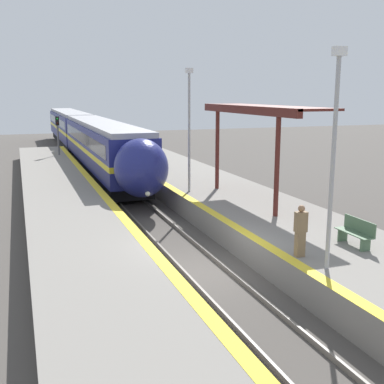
# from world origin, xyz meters

# --- Properties ---
(ground_plane) EXTENTS (120.00, 120.00, 0.00)m
(ground_plane) POSITION_xyz_m (0.00, 0.00, 0.00)
(ground_plane) COLOR #4C4742
(rail_left) EXTENTS (0.08, 90.00, 0.15)m
(rail_left) POSITION_xyz_m (-0.72, 0.00, 0.07)
(rail_left) COLOR slate
(rail_left) RESTS_ON ground_plane
(rail_right) EXTENTS (0.08, 90.00, 0.15)m
(rail_right) POSITION_xyz_m (0.72, 0.00, 0.07)
(rail_right) COLOR slate
(rail_right) RESTS_ON ground_plane
(train) EXTENTS (2.78, 45.29, 3.89)m
(train) POSITION_xyz_m (0.00, 29.70, 2.23)
(train) COLOR black
(train) RESTS_ON ground_plane
(platform_right) EXTENTS (5.02, 64.00, 1.01)m
(platform_right) POSITION_xyz_m (4.14, 0.00, 0.50)
(platform_right) COLOR gray
(platform_right) RESTS_ON ground_plane
(platform_left) EXTENTS (3.89, 64.00, 1.01)m
(platform_left) POSITION_xyz_m (-3.58, 0.00, 0.50)
(platform_left) COLOR gray
(platform_left) RESTS_ON ground_plane
(platform_bench) EXTENTS (0.44, 1.51, 0.89)m
(platform_bench) POSITION_xyz_m (4.53, -1.86, 1.47)
(platform_bench) COLOR #4C6B4C
(platform_bench) RESTS_ON platform_right
(person_waiting) EXTENTS (0.36, 0.22, 1.60)m
(person_waiting) POSITION_xyz_m (2.24, -2.15, 1.82)
(person_waiting) COLOR #7F6647
(person_waiting) RESTS_ON platform_right
(railway_signal) EXTENTS (0.28, 0.28, 4.06)m
(railway_signal) POSITION_xyz_m (-2.55, 25.63, 2.50)
(railway_signal) COLOR #59595E
(railway_signal) RESTS_ON ground_plane
(lamppost_near) EXTENTS (0.36, 0.20, 6.05)m
(lamppost_near) POSITION_xyz_m (2.40, -3.31, 4.42)
(lamppost_near) COLOR #9E9EA3
(lamppost_near) RESTS_ON platform_right
(lamppost_mid) EXTENTS (0.36, 0.20, 6.05)m
(lamppost_mid) POSITION_xyz_m (2.40, 8.30, 4.42)
(lamppost_mid) COLOR #9E9EA3
(lamppost_mid) RESTS_ON platform_right
(station_canopy) EXTENTS (2.02, 9.08, 4.32)m
(station_canopy) POSITION_xyz_m (4.56, 5.46, 4.98)
(station_canopy) COLOR #511E19
(station_canopy) RESTS_ON platform_right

